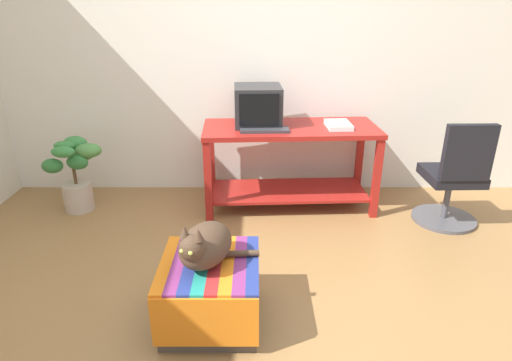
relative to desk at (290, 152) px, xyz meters
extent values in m
plane|color=olive|center=(-0.30, -1.60, -0.51)|extent=(14.00, 14.00, 0.00)
cube|color=silver|center=(-0.30, 0.45, 0.79)|extent=(8.00, 0.10, 2.60)
cube|color=maroon|center=(-0.69, -0.30, -0.16)|extent=(0.06, 0.06, 0.70)
cube|color=maroon|center=(0.71, -0.23, -0.16)|extent=(0.06, 0.06, 0.70)
cube|color=maroon|center=(0.69, 0.30, -0.16)|extent=(0.06, 0.06, 0.70)
cube|color=maroon|center=(-0.71, 0.23, -0.16)|extent=(0.06, 0.06, 0.70)
cube|color=maroon|center=(0.00, 0.00, -0.37)|extent=(1.39, 0.59, 0.02)
cube|color=maroon|center=(0.00, 0.00, 0.21)|extent=(1.51, 0.69, 0.04)
cube|color=#28282B|center=(-0.28, 0.07, 0.24)|extent=(0.29, 0.29, 0.02)
cube|color=#28282B|center=(-0.28, 0.07, 0.40)|extent=(0.41, 0.41, 0.33)
cube|color=black|center=(-0.27, -0.13, 0.41)|extent=(0.32, 0.03, 0.26)
cube|color=#333338|center=(-0.23, -0.15, 0.25)|extent=(0.40, 0.16, 0.02)
cube|color=white|center=(0.40, -0.03, 0.25)|extent=(0.21, 0.28, 0.04)
cube|color=#4C4238|center=(-0.55, -1.54, -0.32)|extent=(0.52, 0.54, 0.37)
cube|color=orange|center=(-0.55, -1.84, -0.28)|extent=(0.55, 0.01, 0.30)
cube|color=orange|center=(-0.79, -1.54, -0.13)|extent=(0.07, 0.58, 0.02)
cube|color=#7A2D6B|center=(-0.73, -1.54, -0.13)|extent=(0.07, 0.58, 0.02)
cube|color=navy|center=(-0.66, -1.54, -0.13)|extent=(0.07, 0.58, 0.02)
cube|color=#1E897A|center=(-0.59, -1.54, -0.13)|extent=(0.07, 0.58, 0.02)
cube|color=#AD2323|center=(-0.52, -1.54, -0.13)|extent=(0.07, 0.58, 0.02)
cube|color=orange|center=(-0.45, -1.54, -0.13)|extent=(0.07, 0.58, 0.02)
cube|color=#7A2D6B|center=(-0.38, -1.54, -0.13)|extent=(0.07, 0.58, 0.02)
cube|color=navy|center=(-0.31, -1.54, -0.13)|extent=(0.07, 0.58, 0.02)
ellipsoid|color=#473323|center=(-0.57, -1.54, -0.01)|extent=(0.38, 0.45, 0.23)
sphere|color=#473323|center=(-0.62, -1.68, 0.06)|extent=(0.14, 0.14, 0.14)
cylinder|color=#473323|center=(-0.43, -1.49, -0.10)|extent=(0.30, 0.06, 0.04)
cone|color=#473323|center=(-0.66, -1.66, 0.14)|extent=(0.06, 0.06, 0.06)
cone|color=#473323|center=(-0.58, -1.69, 0.14)|extent=(0.06, 0.06, 0.06)
sphere|color=#C6D151|center=(-0.67, -1.73, 0.07)|extent=(0.02, 0.02, 0.02)
sphere|color=#C6D151|center=(-0.62, -1.74, 0.07)|extent=(0.02, 0.02, 0.02)
cylinder|color=#B7A893|center=(-1.87, -0.09, -0.38)|extent=(0.25, 0.25, 0.25)
cylinder|color=brown|center=(-1.87, -0.09, -0.17)|extent=(0.03, 0.03, 0.16)
ellipsoid|color=#4C8E42|center=(-1.72, -0.09, 0.05)|extent=(0.22, 0.15, 0.12)
ellipsoid|color=#4C8E42|center=(-1.79, -0.03, 0.00)|extent=(0.19, 0.09, 0.12)
ellipsoid|color=#38843D|center=(-1.88, 0.03, 0.07)|extent=(0.22, 0.15, 0.14)
ellipsoid|color=#38843D|center=(-1.94, -0.04, 0.08)|extent=(0.18, 0.11, 0.08)
ellipsoid|color=#2D7033|center=(-2.01, -0.17, -0.06)|extent=(0.18, 0.13, 0.13)
ellipsoid|color=#38843D|center=(-1.89, -0.20, 0.07)|extent=(0.20, 0.10, 0.10)
ellipsoid|color=#2D7033|center=(-1.81, -0.15, -0.04)|extent=(0.18, 0.09, 0.13)
cylinder|color=#4C4C51|center=(1.30, -0.30, -0.49)|extent=(0.52, 0.52, 0.03)
cylinder|color=#4C4C51|center=(1.30, -0.30, -0.31)|extent=(0.05, 0.05, 0.34)
cube|color=black|center=(1.30, -0.30, -0.10)|extent=(0.43, 0.43, 0.08)
cube|color=black|center=(1.31, -0.49, 0.16)|extent=(0.38, 0.07, 0.44)
cylinder|color=#B7B7BC|center=(0.42, 0.02, 0.24)|extent=(0.12, 0.09, 0.01)
camera|label=1|loc=(-0.29, -3.57, 1.21)|focal=30.24mm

